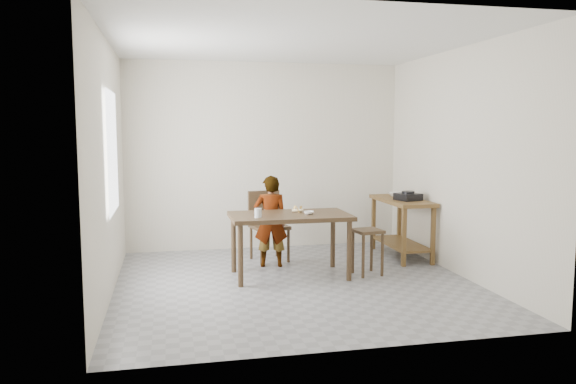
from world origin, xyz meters
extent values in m
cube|color=gray|center=(0.00, 0.00, -0.02)|extent=(4.00, 4.00, 0.04)
cube|color=white|center=(0.00, 0.00, 2.72)|extent=(4.00, 4.00, 0.04)
cube|color=silver|center=(0.00, 2.02, 1.35)|extent=(4.00, 0.04, 2.70)
cube|color=silver|center=(0.00, -2.02, 1.35)|extent=(4.00, 0.04, 2.70)
cube|color=silver|center=(-2.02, 0.00, 1.35)|extent=(0.04, 4.00, 2.70)
cube|color=silver|center=(2.02, 0.00, 1.35)|extent=(0.04, 4.00, 2.70)
cube|color=white|center=(-1.97, 0.20, 1.50)|extent=(0.02, 1.10, 1.30)
imported|color=silver|center=(-0.13, 0.83, 0.58)|extent=(0.46, 0.34, 1.17)
cylinder|color=silver|center=(-0.40, 0.13, 0.80)|extent=(0.11, 0.11, 0.10)
imported|color=white|center=(0.21, 0.23, 0.77)|extent=(0.14, 0.14, 0.04)
imported|color=white|center=(1.75, 1.30, 0.83)|extent=(0.27, 0.27, 0.05)
cube|color=black|center=(1.73, 0.84, 0.85)|extent=(0.35, 0.35, 0.09)
camera|label=1|loc=(-1.39, -6.08, 1.75)|focal=35.00mm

